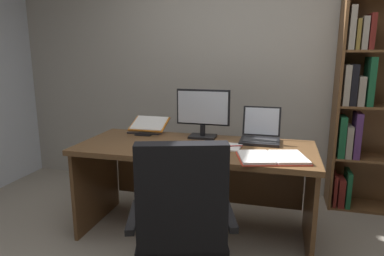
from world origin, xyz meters
The scene contains 12 objects.
wall_back centered at (0.00, 1.94, 1.41)m, with size 5.65×0.12×2.82m, color #B2ADA3.
desk centered at (-0.23, 0.90, 0.55)m, with size 1.82×0.77×0.75m.
bookshelf centered at (1.23, 1.71, 0.98)m, with size 0.95×0.32×1.95m.
office_chair centered at (-0.11, 0.04, 0.42)m, with size 0.70×0.61×1.00m.
monitor centered at (-0.23, 1.07, 0.95)m, with size 0.45×0.16×0.41m.
laptop centered at (0.25, 1.08, 0.80)m, with size 0.31×0.32×0.26m.
keyboard centered at (-0.23, 0.66, 0.76)m, with size 0.42×0.15×0.02m, color black.
computer_mouse centered at (-0.53, 0.66, 0.77)m, with size 0.06×0.10×0.04m, color black.
reading_stand_with_book centered at (-0.74, 1.15, 0.81)m, with size 0.32×0.30×0.12m.
open_binder centered at (0.36, 0.61, 0.76)m, with size 0.52×0.42×0.02m.
notepad centered at (0.05, 0.83, 0.75)m, with size 0.15×0.21×0.01m, color white.
pen centered at (0.07, 0.83, 0.76)m, with size 0.01×0.01×0.14m, color maroon.
Camera 1 is at (0.39, -1.63, 1.44)m, focal length 31.60 mm.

